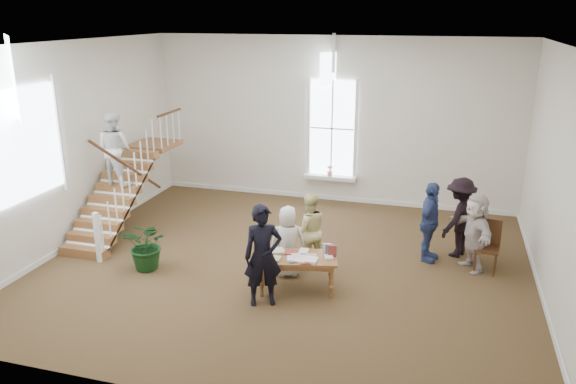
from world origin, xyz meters
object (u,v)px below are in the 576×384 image
(woman_cluster_c, at_px, (475,232))
(person_yellow, at_px, (309,230))
(floor_plant, at_px, (148,245))
(woman_cluster_a, at_px, (430,222))
(woman_cluster_b, at_px, (459,217))
(side_chair, at_px, (488,242))
(library_table, at_px, (296,261))
(elderly_woman, at_px, (288,241))
(police_officer, at_px, (263,256))

(woman_cluster_c, bearing_deg, person_yellow, -103.05)
(floor_plant, bearing_deg, woman_cluster_c, 16.07)
(woman_cluster_a, height_order, woman_cluster_b, woman_cluster_b)
(woman_cluster_c, height_order, side_chair, woman_cluster_c)
(woman_cluster_a, bearing_deg, library_table, 146.09)
(woman_cluster_a, height_order, woman_cluster_c, woman_cluster_a)
(library_table, xyz_separation_m, woman_cluster_a, (2.33, 2.11, 0.24))
(elderly_woman, distance_m, woman_cluster_b, 3.81)
(woman_cluster_a, bearing_deg, person_yellow, 126.74)
(side_chair, bearing_deg, woman_cluster_b, 142.51)
(woman_cluster_a, xyz_separation_m, woman_cluster_b, (0.60, 0.45, 0.01))
(police_officer, relative_size, floor_plant, 1.77)
(elderly_woman, height_order, side_chair, elderly_woman)
(elderly_woman, height_order, woman_cluster_a, woman_cluster_a)
(police_officer, relative_size, elderly_woman, 1.30)
(police_officer, distance_m, side_chair, 4.74)
(police_officer, bearing_deg, person_yellow, 51.49)
(library_table, height_order, side_chair, side_chair)
(elderly_woman, relative_size, person_yellow, 0.90)
(library_table, xyz_separation_m, woman_cluster_c, (3.23, 1.91, 0.19))
(woman_cluster_a, relative_size, floor_plant, 1.63)
(police_officer, distance_m, woman_cluster_b, 4.65)
(woman_cluster_c, bearing_deg, woman_cluster_b, 177.98)
(woman_cluster_c, bearing_deg, floor_plant, -100.72)
(person_yellow, relative_size, woman_cluster_c, 0.98)
(woman_cluster_a, distance_m, woman_cluster_b, 0.75)
(library_table, height_order, woman_cluster_c, woman_cluster_c)
(police_officer, bearing_deg, elderly_woman, 59.79)
(woman_cluster_b, xyz_separation_m, floor_plant, (-6.10, -2.49, -0.34))
(woman_cluster_b, height_order, woman_cluster_c, woman_cluster_b)
(library_table, xyz_separation_m, floor_plant, (-3.17, 0.07, -0.09))
(police_officer, bearing_deg, woman_cluster_a, 19.17)
(woman_cluster_b, xyz_separation_m, woman_cluster_c, (0.30, -0.65, -0.06))
(woman_cluster_c, bearing_deg, woman_cluster_a, -129.32)
(elderly_woman, distance_m, person_yellow, 0.59)
(library_table, bearing_deg, police_officer, -138.23)
(police_officer, xyz_separation_m, side_chair, (3.95, 2.61, -0.34))
(library_table, distance_m, elderly_woman, 0.71)
(woman_cluster_a, height_order, side_chair, woman_cluster_a)
(side_chair, bearing_deg, woman_cluster_c, -160.33)
(library_table, xyz_separation_m, woman_cluster_b, (2.93, 2.56, 0.25))
(woman_cluster_a, bearing_deg, elderly_woman, 133.19)
(library_table, height_order, floor_plant, floor_plant)
(floor_plant, bearing_deg, police_officer, -14.51)
(person_yellow, bearing_deg, woman_cluster_c, 167.66)
(police_officer, distance_m, elderly_woman, 1.27)
(floor_plant, relative_size, side_chair, 0.99)
(library_table, distance_m, woman_cluster_a, 3.15)
(woman_cluster_a, relative_size, woman_cluster_b, 0.99)
(woman_cluster_c, xyz_separation_m, side_chair, (0.28, 0.06, -0.21))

